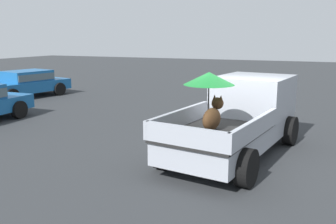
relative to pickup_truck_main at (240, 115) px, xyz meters
name	(u,v)px	position (x,y,z in m)	size (l,w,h in m)	color
ground_plane	(233,155)	(-0.44, 0.06, -0.96)	(80.00, 80.00, 0.00)	#2D3033
pickup_truck_main	(240,115)	(0.00, 0.00, 0.00)	(5.27, 2.87, 2.21)	black
parked_sedan_far	(26,82)	(4.61, 11.74, -0.22)	(4.56, 2.59, 1.33)	black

